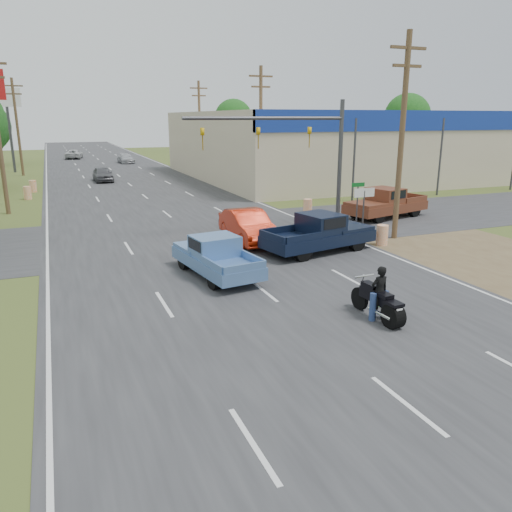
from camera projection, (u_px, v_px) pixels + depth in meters
name	position (u px, v px, depth m)	size (l,w,h in m)	color
ground	(407.00, 405.00, 10.83)	(200.00, 200.00, 0.00)	#425120
main_road	(130.00, 184.00, 46.52)	(15.00, 180.00, 0.02)	#2D2D30
cross_road	(191.00, 233.00, 26.89)	(120.00, 10.00, 0.02)	#2D2D30
dirt_verge	(459.00, 249.00, 23.75)	(8.00, 18.00, 0.01)	brown
big_box_store	(411.00, 142.00, 57.20)	(50.00, 28.10, 6.60)	#B7A88C
utility_pole_1	(402.00, 133.00, 24.46)	(2.00, 0.28, 10.00)	#4C3823
utility_pole_2	(261.00, 127.00, 40.52)	(2.00, 0.28, 10.00)	#4C3823
utility_pole_3	(200.00, 124.00, 56.58)	(2.00, 0.28, 10.00)	#4C3823
utility_pole_6	(17.00, 125.00, 52.36)	(2.00, 0.28, 10.00)	#4C3823
tree_3	(407.00, 117.00, 91.61)	(8.40, 8.40, 10.40)	#422D19
tree_5	(233.00, 118.00, 104.93)	(7.98, 7.98, 9.88)	#422D19
barrel_0	(382.00, 235.00, 24.31)	(0.56, 0.56, 1.00)	orange
barrel_1	(308.00, 207.00, 32.04)	(0.56, 0.56, 1.00)	orange
barrel_2	(28.00, 193.00, 37.95)	(0.56, 0.56, 1.00)	orange
barrel_3	(33.00, 186.00, 41.63)	(0.56, 0.56, 1.00)	orange
pole_sign_left_far	(7.00, 107.00, 55.07)	(3.00, 0.35, 9.20)	#3F3F44
lane_sign	(364.00, 200.00, 25.79)	(1.20, 0.08, 2.52)	#3F3F44
street_name_sign	(357.00, 201.00, 27.43)	(0.80, 0.08, 2.61)	#3F3F44
signal_mast	(298.00, 141.00, 26.83)	(9.12, 0.40, 7.00)	#3F3F44
red_convertible	(248.00, 226.00, 24.89)	(1.67, 4.80, 1.58)	#AF1D08
motorcycle	(380.00, 304.00, 15.22)	(0.74, 2.40, 1.22)	black
rider	(379.00, 295.00, 15.21)	(0.59, 0.39, 1.62)	black
blue_pickup	(215.00, 255.00, 19.60)	(2.50, 5.02, 1.60)	black
navy_pickup	(321.00, 232.00, 23.06)	(5.69, 3.10, 1.79)	black
brown_pickup	(385.00, 203.00, 30.85)	(5.97, 3.46, 1.86)	black
distant_car_grey	(103.00, 174.00, 48.55)	(1.69, 4.20, 1.43)	#525257
distant_car_silver	(126.00, 158.00, 68.35)	(1.80, 4.43, 1.29)	#B6B7BB
distant_car_white	(74.00, 154.00, 75.53)	(2.22, 4.82, 1.34)	#BEBEBE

